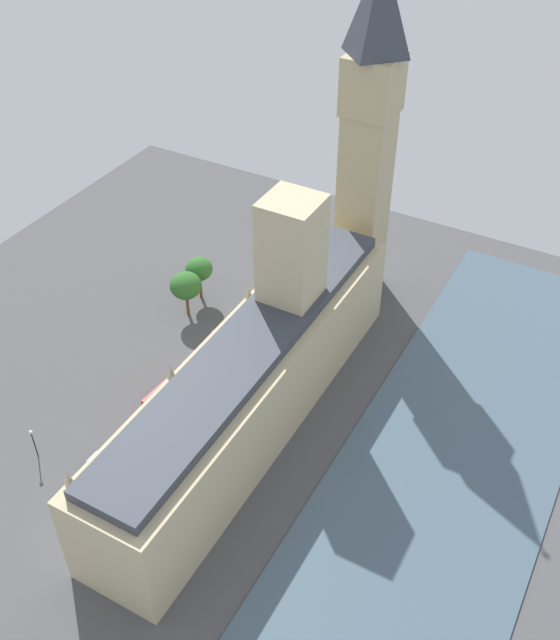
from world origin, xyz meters
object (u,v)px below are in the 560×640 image
double_decker_bus_far_end (171,393)px  street_lamp_leading (33,438)px  pedestrian_midblock (261,328)px  clock_tower (369,132)px  car_black_trailing (232,326)px  parliament_building (256,373)px  pedestrian_under_trees (79,535)px  plane_tree_kerbside (199,269)px  plane_tree_corner (186,286)px  car_blue_near_tower (95,462)px  pedestrian_opposite_hall (154,445)px

double_decker_bus_far_end → street_lamp_leading: bearing=62.6°
street_lamp_leading → pedestrian_midblock: bearing=-109.5°
clock_tower → car_black_trailing: bearing=59.4°
parliament_building → pedestrian_under_trees: parliament_building is taller
double_decker_bus_far_end → plane_tree_kerbside: bearing=-61.1°
plane_tree_kerbside → pedestrian_midblock: bearing=168.1°
plane_tree_kerbside → street_lamp_leading: (-0.40, 43.97, -2.44)m
parliament_building → pedestrian_under_trees: size_ratio=42.87×
car_black_trailing → plane_tree_kerbside: bearing=-22.7°
plane_tree_corner → pedestrian_under_trees: bearing=107.2°
car_blue_near_tower → street_lamp_leading: 9.68m
pedestrian_opposite_hall → plane_tree_corner: plane_tree_corner is taller
clock_tower → pedestrian_under_trees: (8.69, 69.79, -30.72)m
clock_tower → double_decker_bus_far_end: clock_tower is taller
double_decker_bus_far_end → pedestrian_opposite_hall: bearing=112.4°
clock_tower → pedestrian_under_trees: bearing=82.9°
parliament_building → car_blue_near_tower: (15.53, 20.01, -8.43)m
car_black_trailing → double_decker_bus_far_end: (-1.55, 20.44, 1.75)m
pedestrian_midblock → plane_tree_kerbside: size_ratio=0.19×
car_black_trailing → pedestrian_opposite_hall: 29.47m
car_blue_near_tower → plane_tree_corner: bearing=-73.3°
car_black_trailing → plane_tree_kerbside: size_ratio=0.55×
pedestrian_midblock → clock_tower: bearing=94.4°
pedestrian_opposite_hall → plane_tree_kerbside: bearing=-150.6°
car_blue_near_tower → pedestrian_opposite_hall: (-5.36, -6.86, -0.14)m
pedestrian_midblock → plane_tree_corner: plane_tree_corner is taller
car_black_trailing → street_lamp_leading: (9.77, 38.68, 3.06)m
plane_tree_corner → street_lamp_leading: bearing=89.4°
pedestrian_opposite_hall → street_lamp_leading: street_lamp_leading is taller
plane_tree_kerbside → car_black_trailing: bearing=152.5°
parliament_building → pedestrian_midblock: bearing=-61.5°
parliament_building → pedestrian_opposite_hall: (10.18, 13.15, -8.57)m
pedestrian_opposite_hall → car_blue_near_tower: bearing=-31.4°
double_decker_bus_far_end → plane_tree_corner: (10.92, -20.32, 3.80)m
plane_tree_corner → clock_tower: bearing=-134.7°
clock_tower → street_lamp_leading: 71.63m
pedestrian_under_trees → pedestrian_opposite_hall: 17.49m
plane_tree_corner → street_lamp_leading: 38.65m
car_blue_near_tower → plane_tree_kerbside: plane_tree_kerbside is taller
car_blue_near_tower → pedestrian_under_trees: (-5.99, 10.63, -0.17)m
clock_tower → plane_tree_kerbside: size_ratio=7.09×
clock_tower → pedestrian_opposite_hall: (9.33, 52.31, -30.68)m
car_black_trailing → car_blue_near_tower: (0.99, 36.00, -0.00)m
car_black_trailing → street_lamp_leading: bearing=80.6°
parliament_building → pedestrian_midblock: (9.87, -18.16, -8.58)m
parliament_building → pedestrian_opposite_hall: parliament_building is taller
street_lamp_leading → plane_tree_kerbside: bearing=-89.5°
clock_tower → street_lamp_leading: bearing=69.2°
double_decker_bus_far_end → pedestrian_opposite_hall: size_ratio=6.39×
car_black_trailing → pedestrian_midblock: size_ratio=2.89×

